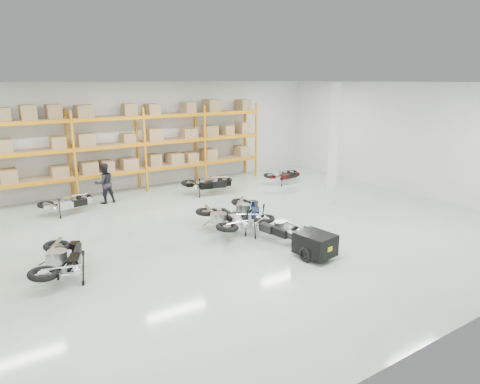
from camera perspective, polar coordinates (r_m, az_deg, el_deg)
room at (r=12.68m, az=-2.78°, el=4.13°), size 18.00×18.00×18.00m
pallet_rack at (r=18.47m, az=-13.10°, el=7.15°), size 11.28×0.98×3.62m
structural_column at (r=16.27m, az=12.35°, el=6.17°), size 0.25×0.25×4.50m
moto_blue_centre at (r=13.90m, az=0.87°, el=-1.94°), size 1.94×2.13×1.26m
moto_silver_left at (r=13.04m, az=-2.29°, el=-3.08°), size 1.19×2.05×1.26m
moto_black_far_left at (r=11.04m, az=-22.74°, el=-7.62°), size 1.60×2.18×1.27m
moto_touring_right at (r=12.58m, az=5.01°, el=-4.17°), size 1.06×1.79×1.10m
trailer at (r=11.49m, az=9.96°, el=-6.86°), size 0.88×1.65×0.68m
moto_back_b at (r=16.20m, az=-22.03°, el=-0.94°), size 1.76×1.09×1.07m
moto_back_c at (r=17.62m, az=-4.23°, el=1.56°), size 2.02×1.32×1.21m
moto_back_d at (r=19.51m, az=5.83°, el=2.57°), size 1.60×0.82×1.03m
person_back at (r=17.01m, az=-17.62°, el=1.11°), size 0.80×0.65×1.55m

